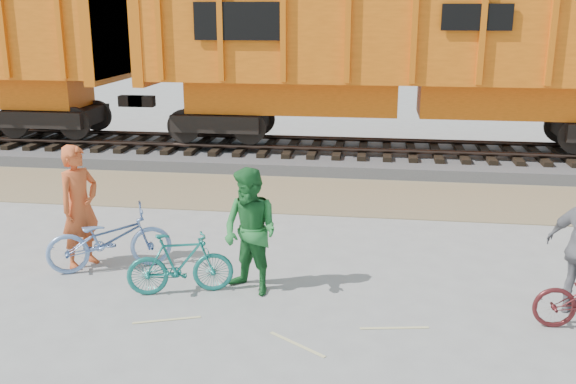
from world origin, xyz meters
The scene contains 9 objects.
ground centered at (0.00, 0.00, 0.00)m, with size 120.00×120.00×0.00m, color #9E9E99.
gravel_strip centered at (0.00, 5.50, 0.01)m, with size 120.00×3.00×0.02m, color #95805D.
ballast_bed centered at (0.00, 9.00, 0.15)m, with size 120.00×4.00×0.30m, color slate.
track centered at (0.00, 9.00, 0.47)m, with size 120.00×2.60×0.24m.
hopper_car_center centered at (2.44, 9.00, 3.01)m, with size 14.00×3.13×4.65m.
bicycle_blue centered at (-2.44, 0.79, 0.51)m, with size 0.67×1.93×1.01m, color #7090C7.
bicycle_teal centered at (-1.06, 0.06, 0.46)m, with size 0.43×1.53×0.92m, color #1A7269.
person_solo centered at (-2.94, 0.89, 0.99)m, with size 0.72×0.47×1.98m, color #D25527.
person_man centered at (-0.06, 0.26, 0.93)m, with size 0.90×0.70×1.85m, color #237030.
Camera 1 is at (1.69, -8.25, 3.96)m, focal length 40.00 mm.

